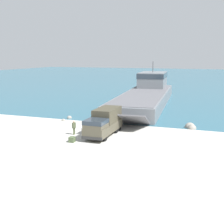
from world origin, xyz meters
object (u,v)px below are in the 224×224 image
object	(u,v)px
landing_craft	(147,93)
soldier_on_ramp	(74,127)
military_truck	(104,122)
cargo_crate	(72,139)

from	to	relation	value
landing_craft	soldier_on_ramp	world-z (taller)	landing_craft
soldier_on_ramp	landing_craft	bearing A→B (deg)	-75.80
landing_craft	soldier_on_ramp	xyz separation A→B (m)	(-1.85, -27.92, -0.99)
landing_craft	military_truck	size ratio (longest dim) A/B	5.47
landing_craft	soldier_on_ramp	distance (m)	28.00
cargo_crate	military_truck	bearing A→B (deg)	61.77
military_truck	cargo_crate	xyz separation A→B (m)	(-2.14, -3.99, -1.27)
landing_craft	cargo_crate	size ratio (longest dim) A/B	57.70
landing_craft	cargo_crate	bearing A→B (deg)	-97.08
cargo_crate	soldier_on_ramp	bearing A→B (deg)	113.23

